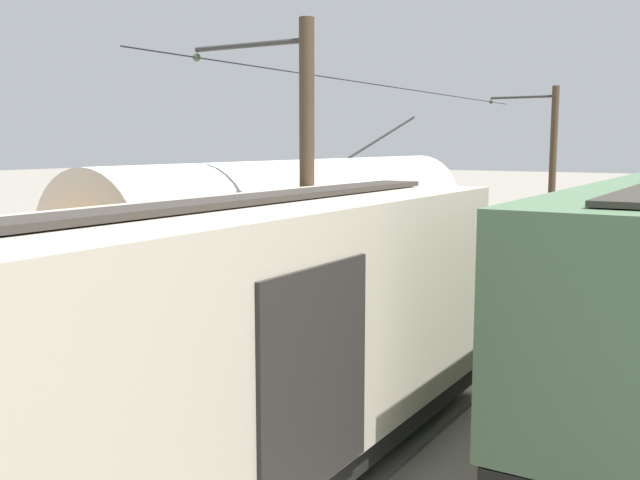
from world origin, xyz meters
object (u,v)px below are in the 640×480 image
Objects in this scene: catenary_pole_foreground at (551,171)px; track_end_bumper at (558,274)px; vintage_streetcar at (307,240)px; boxcar_far_siding at (215,351)px; catenary_pole_mid_near at (304,201)px.

track_end_bumper is at bearing 107.88° from catenary_pole_foreground.
boxcar_far_siding is at bearing 115.84° from vintage_streetcar.
boxcar_far_siding is 6.53× the size of track_end_bumper.
track_end_bumper is (-1.66, 5.16, -3.24)m from catenary_pole_foreground.
catenary_pole_foreground reaches higher than boxcar_far_siding.
vintage_streetcar is at bearing -64.16° from boxcar_far_siding.
track_end_bumper is (0.00, -17.59, -1.76)m from boxcar_far_siding.
catenary_pole_mid_near is at bearing 121.93° from vintage_streetcar.
track_end_bumper is at bearing -97.30° from catenary_pole_mid_near.
vintage_streetcar is 2.43× the size of catenary_pole_foreground.
catenary_pole_foreground is at bearing -72.12° from track_end_bumper.
vintage_streetcar is at bearing -58.07° from catenary_pole_mid_near.
catenary_pole_mid_near is (-2.53, 4.05, 1.38)m from vintage_streetcar.
catenary_pole_foreground and catenary_pole_mid_near have the same top height.
catenary_pole_mid_near is 13.48m from track_end_bumper.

